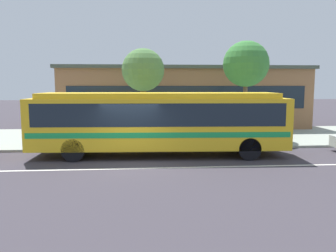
{
  "coord_description": "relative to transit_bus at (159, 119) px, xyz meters",
  "views": [
    {
      "loc": [
        0.5,
        -14.01,
        3.32
      ],
      "look_at": [
        1.82,
        2.37,
        1.3
      ],
      "focal_mm": 36.23,
      "sensor_mm": 36.0,
      "label": 1
    }
  ],
  "objects": [
    {
      "name": "ground_plane",
      "position": [
        -1.35,
        -1.58,
        -1.71
      ],
      "size": [
        120.0,
        120.0,
        0.0
      ],
      "primitive_type": "plane",
      "color": "#3A353D"
    },
    {
      "name": "sidewalk_slab",
      "position": [
        -1.35,
        5.35,
        -1.65
      ],
      "size": [
        60.0,
        8.0,
        0.12
      ],
      "primitive_type": "cube",
      "color": "#99A093",
      "rests_on": "ground_plane"
    },
    {
      "name": "lane_stripe_center",
      "position": [
        -1.35,
        -2.38,
        -1.71
      ],
      "size": [
        56.0,
        0.16,
        0.01
      ],
      "primitive_type": "cube",
      "color": "silver",
      "rests_on": "ground_plane"
    },
    {
      "name": "transit_bus",
      "position": [
        0.0,
        0.0,
        0.0
      ],
      "size": [
        11.75,
        2.97,
        2.94
      ],
      "color": "gold",
      "rests_on": "ground_plane"
    },
    {
      "name": "pedestrian_waiting_near_sign",
      "position": [
        3.4,
        1.76,
        -0.59
      ],
      "size": [
        0.45,
        0.45,
        1.7
      ],
      "color": "#797256",
      "rests_on": "sidewalk_slab"
    },
    {
      "name": "pedestrian_walking_along_curb",
      "position": [
        5.81,
        2.04,
        -0.67
      ],
      "size": [
        0.39,
        0.39,
        1.59
      ],
      "color": "#7A5B62",
      "rests_on": "sidewalk_slab"
    },
    {
      "name": "pedestrian_standing_by_tree",
      "position": [
        -2.48,
        3.25,
        -0.61
      ],
      "size": [
        0.48,
        0.48,
        1.67
      ],
      "color": "#6F7055",
      "rests_on": "sidewalk_slab"
    },
    {
      "name": "bus_stop_sign",
      "position": [
        3.76,
        1.8,
        0.1
      ],
      "size": [
        0.1,
        0.44,
        2.64
      ],
      "color": "gray",
      "rests_on": "sidewalk_slab"
    },
    {
      "name": "street_tree_near_stop",
      "position": [
        -0.7,
        4.44,
        2.39
      ],
      "size": [
        2.48,
        2.48,
        5.28
      ],
      "color": "brown",
      "rests_on": "sidewalk_slab"
    },
    {
      "name": "street_tree_mid_block",
      "position": [
        5.44,
        4.49,
        2.8
      ],
      "size": [
        2.73,
        2.73,
        5.78
      ],
      "color": "brown",
      "rests_on": "sidewalk_slab"
    },
    {
      "name": "station_building",
      "position": [
        2.43,
        11.87,
        0.62
      ],
      "size": [
        18.36,
        8.92,
        4.65
      ],
      "color": "#8F6341",
      "rests_on": "ground_plane"
    }
  ]
}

